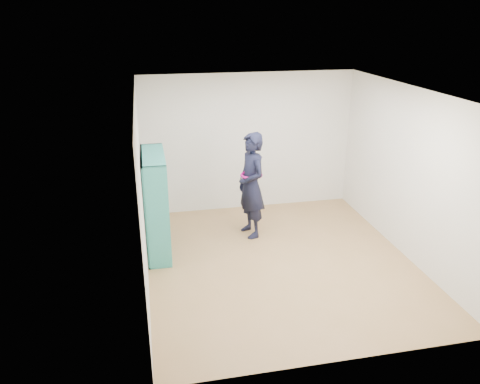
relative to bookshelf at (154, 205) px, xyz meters
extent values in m
plane|color=#9C7847|center=(1.84, -0.77, -0.79)|extent=(4.50, 4.50, 0.00)
plane|color=white|center=(1.84, -0.77, 1.81)|extent=(4.50, 4.50, 0.00)
cube|color=silver|center=(-0.16, -0.77, 0.51)|extent=(0.02, 4.50, 2.60)
cube|color=silver|center=(3.84, -0.77, 0.51)|extent=(0.02, 4.50, 2.60)
cube|color=silver|center=(1.84, 1.48, 0.51)|extent=(4.00, 0.02, 2.60)
cube|color=silver|center=(1.84, -3.02, 0.51)|extent=(4.00, 0.02, 2.60)
cube|color=teal|center=(0.03, -0.59, 0.02)|extent=(0.35, 0.03, 1.62)
cube|color=teal|center=(0.03, 0.60, 0.02)|extent=(0.35, 0.03, 1.62)
cube|color=teal|center=(0.03, 0.01, -0.78)|extent=(0.35, 1.21, 0.03)
cube|color=teal|center=(0.03, 0.01, 0.81)|extent=(0.35, 1.21, 0.03)
cube|color=teal|center=(-0.14, 0.01, 0.02)|extent=(0.03, 1.21, 1.62)
cube|color=teal|center=(0.03, -0.19, 0.02)|extent=(0.33, 0.03, 1.57)
cube|color=teal|center=(0.03, 0.20, 0.02)|extent=(0.33, 0.03, 1.57)
cube|color=teal|center=(0.03, 0.01, -0.38)|extent=(0.33, 1.16, 0.03)
cube|color=teal|center=(0.03, 0.01, 0.02)|extent=(0.33, 1.16, 0.03)
cube|color=teal|center=(0.03, 0.01, 0.41)|extent=(0.33, 1.16, 0.03)
cube|color=beige|center=(0.05, -0.39, -0.73)|extent=(0.22, 0.14, 0.06)
cube|color=black|center=(0.06, -0.44, -0.26)|extent=(0.18, 0.16, 0.21)
cube|color=maroon|center=(0.06, -0.44, 0.17)|extent=(0.18, 0.16, 0.28)
cube|color=silver|center=(0.05, -0.39, 0.45)|extent=(0.22, 0.14, 0.06)
cube|color=navy|center=(0.06, -0.05, -0.65)|extent=(0.18, 0.16, 0.20)
cube|color=brown|center=(0.06, -0.05, -0.22)|extent=(0.18, 0.16, 0.29)
cube|color=#BFB28C|center=(0.05, 0.00, 0.07)|extent=(0.22, 0.14, 0.08)
cube|color=#26594C|center=(0.06, -0.05, 0.55)|extent=(0.18, 0.16, 0.27)
cube|color=beige|center=(0.06, 0.33, -0.63)|extent=(0.18, 0.16, 0.25)
cube|color=black|center=(0.05, 0.39, -0.33)|extent=(0.22, 0.14, 0.06)
cube|color=maroon|center=(0.06, 0.33, 0.18)|extent=(0.18, 0.16, 0.30)
cube|color=silver|center=(0.06, 0.33, 0.52)|extent=(0.18, 0.16, 0.20)
imported|color=black|center=(1.62, 0.27, 0.11)|extent=(0.57, 0.74, 1.80)
torus|color=#B90E7D|center=(1.62, 0.27, 0.29)|extent=(0.45, 0.45, 0.04)
cube|color=silver|center=(1.47, 0.32, 0.23)|extent=(0.03, 0.08, 0.12)
cube|color=black|center=(1.47, 0.32, 0.23)|extent=(0.03, 0.08, 0.12)
camera|label=1|loc=(-0.05, -6.85, 2.83)|focal=35.00mm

